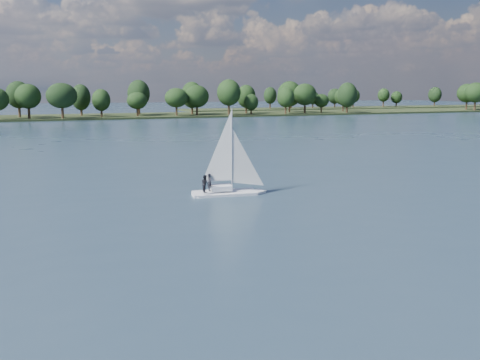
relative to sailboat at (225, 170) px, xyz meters
name	(u,v)px	position (x,y,z in m)	size (l,w,h in m)	color
ground	(167,142)	(8.94, 60.06, -2.75)	(700.00, 700.00, 0.00)	#233342
far_shore	(98,117)	(8.94, 172.06, -2.75)	(660.00, 40.00, 1.50)	black
far_shore_back	(359,108)	(168.94, 220.06, -2.75)	(220.00, 30.00, 1.40)	black
sailboat	(225,170)	(0.00, 0.00, 0.00)	(7.69, 2.95, 9.87)	silver
treeline	(97,97)	(8.11, 167.92, 5.40)	(563.00, 73.74, 17.95)	black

